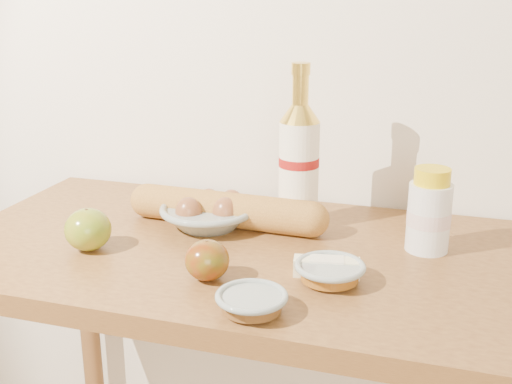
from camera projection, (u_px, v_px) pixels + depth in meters
back_wall at (306, 18)px, 1.37m from camera, size 3.50×0.02×2.60m
table at (261, 308)px, 1.23m from camera, size 1.20×0.60×0.90m
bourbon_bottle at (299, 163)px, 1.26m from camera, size 0.10×0.10×0.33m
cream_bottle at (429, 213)px, 1.17m from camera, size 0.10×0.10×0.16m
egg_bowl at (208, 213)px, 1.30m from camera, size 0.24×0.24×0.07m
baguette at (226, 209)px, 1.29m from camera, size 0.43×0.08×0.07m
apple_yellowgreen at (88, 230)px, 1.18m from camera, size 0.11×0.11×0.08m
apple_redgreen_right at (207, 260)px, 1.06m from camera, size 0.08×0.08×0.07m
sugar_bowl at (252, 302)px, 0.96m from camera, size 0.14×0.14×0.03m
syrup_bowl at (330, 272)px, 1.05m from camera, size 0.15×0.15×0.03m
butter_stick at (327, 267)px, 1.08m from camera, size 0.11×0.05×0.03m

